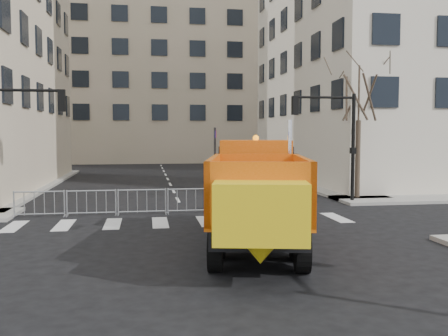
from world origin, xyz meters
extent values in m
plane|color=black|center=(0.00, 0.00, 0.00)|extent=(120.00, 120.00, 0.00)
cube|color=gray|center=(0.00, 8.50, 0.07)|extent=(64.00, 5.00, 0.15)
cube|color=tan|center=(0.00, 52.00, 12.00)|extent=(30.00, 18.00, 24.00)
cylinder|color=black|center=(8.50, 9.50, 2.70)|extent=(0.18, 0.18, 5.40)
cube|color=black|center=(1.66, 0.75, 0.97)|extent=(3.79, 7.70, 0.46)
cylinder|color=black|center=(1.14, 3.58, 0.56)|extent=(0.58, 1.18, 1.13)
cylinder|color=black|center=(3.25, 3.15, 0.56)|extent=(0.58, 1.18, 1.13)
cylinder|color=black|center=(0.34, -0.34, 0.56)|extent=(0.58, 1.18, 1.13)
cylinder|color=black|center=(2.45, -0.77, 0.56)|extent=(0.58, 1.18, 1.13)
cylinder|color=black|center=(0.08, -1.65, 0.56)|extent=(0.58, 1.18, 1.13)
cylinder|color=black|center=(2.19, -2.08, 0.56)|extent=(0.58, 1.18, 1.13)
cube|color=#CB550B|center=(2.32, 3.96, 1.69)|extent=(2.44, 2.04, 1.03)
cube|color=#CB550B|center=(2.05, 2.66, 2.31)|extent=(2.64, 2.08, 1.85)
cylinder|color=silver|center=(2.96, 1.69, 2.67)|extent=(0.14, 0.14, 2.46)
cube|color=#CB550B|center=(1.38, -0.66, 2.05)|extent=(3.41, 4.93, 1.69)
cube|color=yellow|center=(0.82, -3.37, 1.74)|extent=(2.21, 1.42, 1.33)
cube|color=brown|center=(2.67, 5.67, 0.67)|extent=(3.33, 1.24, 1.15)
imported|color=black|center=(2.21, 5.24, 0.92)|extent=(0.68, 0.46, 1.83)
imported|color=black|center=(3.25, 7.00, 0.99)|extent=(1.08, 0.91, 1.98)
imported|color=black|center=(2.85, 4.41, 0.89)|extent=(1.06, 1.03, 1.77)
cube|color=maroon|center=(5.46, 8.34, 0.70)|extent=(0.53, 0.49, 1.10)
camera|label=1|loc=(-1.63, -13.82, 3.47)|focal=40.00mm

